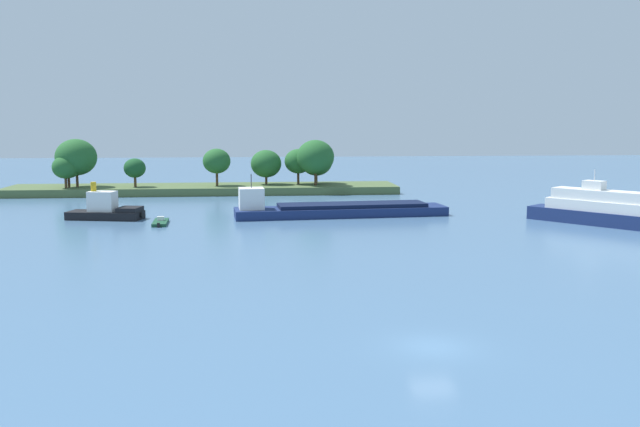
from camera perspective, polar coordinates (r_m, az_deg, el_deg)
ground_plane at (r=39.88m, az=9.50°, el=-10.99°), size 400.00×400.00×0.00m
treeline_island at (r=120.84m, az=-9.25°, el=3.34°), size 67.64×11.39×9.58m
small_motorboat at (r=86.39m, az=-13.27°, el=-0.72°), size 2.03×5.77×0.88m
cargo_barge at (r=90.90m, az=1.32°, el=0.38°), size 28.79×7.85×5.80m
tugboat at (r=92.22m, az=-17.52°, el=0.29°), size 10.06×5.29×4.84m
white_riverboat at (r=89.62m, az=23.45°, el=0.20°), size 16.22×18.58×6.78m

